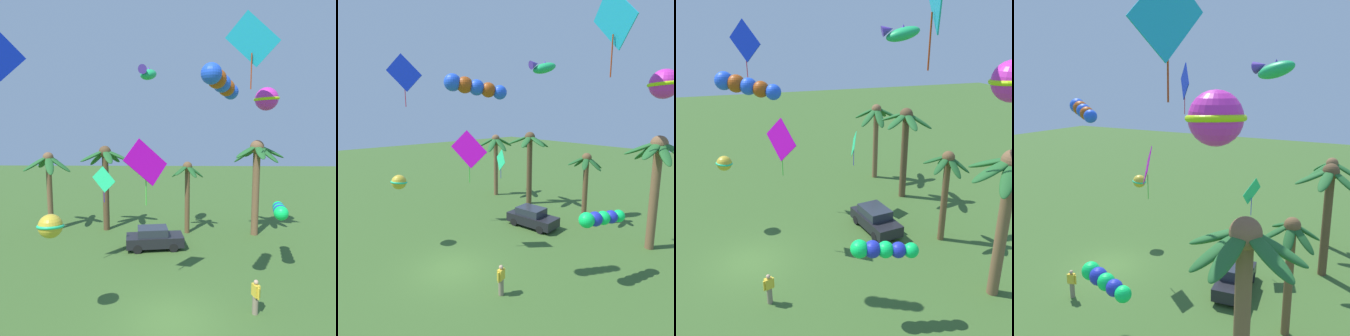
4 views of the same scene
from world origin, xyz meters
TOP-DOWN VIEW (x-y plane):
  - ground_plane at (0.00, 0.00)m, footprint 120.00×120.00m
  - palm_tree_0 at (-5.52, 12.13)m, footprint 3.97×3.89m
  - palm_tree_1 at (6.39, 11.19)m, footprint 3.98×4.02m
  - palm_tree_2 at (1.08, 11.53)m, footprint 2.62×2.60m
  - palm_tree_3 at (-9.98, 11.69)m, footprint 3.59×3.86m
  - parked_car_0 at (-1.32, 8.14)m, footprint 4.10×2.23m
  - spectator_0 at (3.69, 0.63)m, footprint 0.33×0.53m
  - kite_diamond_1 at (-1.29, 2.33)m, footprint 2.02×1.31m
  - kite_tube_2 at (1.94, 0.47)m, footprint 1.83×2.68m
  - kite_tube_3 at (6.19, 5.22)m, footprint 1.29×2.87m
  - kite_fish_4 at (-1.79, 9.53)m, footprint 1.49×2.46m
  - kite_diamond_5 at (-4.65, 7.79)m, footprint 1.68×0.59m
  - kite_ball_6 at (-4.72, -0.79)m, footprint 1.05×1.06m
  - kite_diamond_8 at (-7.79, 1.32)m, footprint 2.08×1.80m

SIDE VIEW (x-z plane):
  - ground_plane at x=0.00m, z-range 0.00..0.00m
  - parked_car_0 at x=-1.32m, z-range 0.00..1.51m
  - spectator_0 at x=3.69m, z-range 0.02..1.61m
  - kite_tube_3 at x=6.19m, z-range 3.10..3.99m
  - palm_tree_2 at x=1.08m, z-range 1.28..7.02m
  - kite_ball_6 at x=-4.72m, z-range 3.94..4.88m
  - palm_tree_3 at x=-9.98m, z-range 1.61..8.06m
  - kite_diamond_5 at x=-4.65m, z-range 3.65..6.08m
  - palm_tree_0 at x=-5.52m, z-range 1.60..8.55m
  - palm_tree_1 at x=6.39m, z-range 1.76..9.19m
  - kite_diamond_1 at x=-1.29m, z-range 4.93..8.19m
  - kite_tube_2 at x=1.94m, z-range 9.45..10.61m
  - kite_diamond_8 at x=-7.79m, z-range 9.65..13.42m
  - kite_fish_4 at x=-1.79m, z-range 11.48..12.68m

